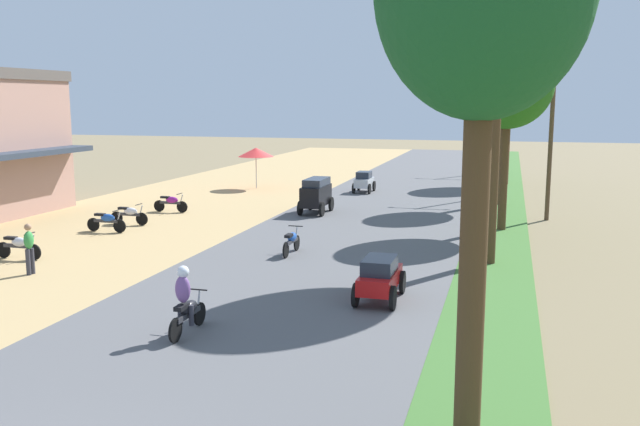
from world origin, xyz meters
name	(u,v)px	position (x,y,z in m)	size (l,w,h in m)	color
parked_motorbike_fourth	(19,245)	(-10.08, 13.27, 0.55)	(1.80, 0.54, 0.94)	black
parked_motorbike_fifth	(107,220)	(-9.95, 18.37, 0.55)	(1.80, 0.54, 0.94)	black
parked_motorbike_sixth	(130,214)	(-9.94, 20.12, 0.55)	(1.80, 0.54, 0.94)	black
parked_motorbike_seventh	(171,202)	(-9.84, 23.71, 0.55)	(1.80, 0.54, 0.94)	black
vendor_umbrella	(256,152)	(-9.08, 33.35, 2.31)	(2.20, 2.20, 2.52)	#99999E
pedestrian_on_shoulder	(29,246)	(-8.30, 11.61, 0.96)	(0.26, 0.37, 1.62)	#33333D
median_tree_second	(499,18)	(5.50, 17.07, 8.03)	(4.04, 4.04, 10.39)	#4C351E
median_tree_third	(508,84)	(5.80, 23.39, 6.10)	(3.74, 3.74, 7.94)	#4C351E
median_tree_fourth	(504,76)	(5.54, 30.80, 6.71)	(3.41, 3.41, 8.44)	#4C351E
median_tree_fifth	(509,96)	(5.79, 39.82, 5.76)	(3.74, 3.74, 7.67)	#4C351E
streetlamp_near	(507,121)	(5.80, 34.41, 4.32)	(3.16, 0.20, 7.35)	gray
streetlamp_mid	(509,110)	(5.80, 48.48, 4.73)	(3.16, 0.20, 8.14)	gray
utility_pole_near	(552,123)	(7.77, 26.63, 4.47)	(1.80, 0.20, 8.56)	brown
car_sedan_red	(380,276)	(2.77, 11.76, 0.74)	(1.10, 2.26, 1.19)	red
car_van_black	(316,194)	(-2.90, 25.27, 1.02)	(1.19, 2.41, 1.67)	black
car_hatchback_silver	(364,181)	(-2.24, 33.29, 0.75)	(1.04, 2.00, 1.23)	#B7BCC1
motorbike_foreground_rider	(186,302)	(-1.03, 7.85, 0.86)	(0.54, 1.80, 1.66)	black
motorbike_ahead_second	(292,240)	(-1.28, 16.47, 0.57)	(0.54, 1.80, 0.94)	black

